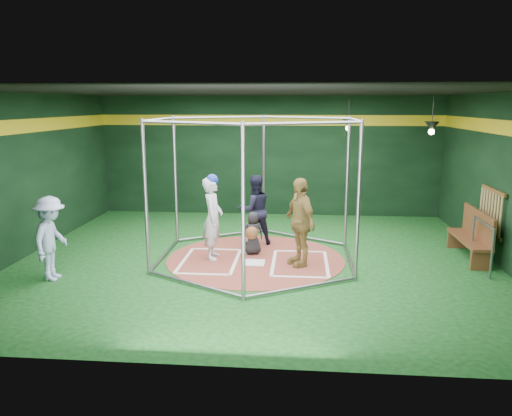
# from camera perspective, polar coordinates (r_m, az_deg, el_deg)

# --- Properties ---
(room_shell) EXTENTS (10.10, 9.10, 3.53)m
(room_shell) POSITION_cam_1_polar(r_m,az_deg,el_deg) (10.37, -0.04, 3.43)
(room_shell) COLOR #0D3B11
(room_shell) RESTS_ON ground
(clay_disc) EXTENTS (3.80, 3.80, 0.01)m
(clay_disc) POSITION_cam_1_polar(r_m,az_deg,el_deg) (10.76, -0.05, -5.82)
(clay_disc) COLOR brown
(clay_disc) RESTS_ON ground
(home_plate) EXTENTS (0.43, 0.43, 0.01)m
(home_plate) POSITION_cam_1_polar(r_m,az_deg,el_deg) (10.47, -0.19, -6.25)
(home_plate) COLOR white
(home_plate) RESTS_ON clay_disc
(batter_box_left) EXTENTS (1.17, 1.77, 0.01)m
(batter_box_left) POSITION_cam_1_polar(r_m,az_deg,el_deg) (10.64, -5.30, -6.01)
(batter_box_left) COLOR white
(batter_box_left) RESTS_ON clay_disc
(batter_box_right) EXTENTS (1.17, 1.77, 0.01)m
(batter_box_right) POSITION_cam_1_polar(r_m,az_deg,el_deg) (10.48, 5.04, -6.29)
(batter_box_right) COLOR white
(batter_box_right) RESTS_ON clay_disc
(batting_cage) EXTENTS (4.05, 4.67, 3.00)m
(batting_cage) POSITION_cam_1_polar(r_m,az_deg,el_deg) (10.41, -0.05, 2.04)
(batting_cage) COLOR gray
(batting_cage) RESTS_ON ground
(bat_rack) EXTENTS (0.07, 1.25, 0.98)m
(bat_rack) POSITION_cam_1_polar(r_m,az_deg,el_deg) (11.57, 25.25, -0.38)
(bat_rack) COLOR brown
(bat_rack) RESTS_ON room_shell
(pendant_lamp_near) EXTENTS (0.34, 0.34, 0.90)m
(pendant_lamp_near) POSITION_cam_1_polar(r_m,az_deg,el_deg) (13.89, 10.51, 9.45)
(pendant_lamp_near) COLOR black
(pendant_lamp_near) RESTS_ON room_shell
(pendant_lamp_far) EXTENTS (0.34, 0.34, 0.90)m
(pendant_lamp_far) POSITION_cam_1_polar(r_m,az_deg,el_deg) (12.61, 19.45, 8.77)
(pendant_lamp_far) COLOR black
(pendant_lamp_far) RESTS_ON room_shell
(batter_figure) EXTENTS (0.43, 0.65, 1.82)m
(batter_figure) POSITION_cam_1_polar(r_m,az_deg,el_deg) (10.61, -4.96, -1.02)
(batter_figure) COLOR silver
(batter_figure) RESTS_ON clay_disc
(visitor_leopard) EXTENTS (0.89, 1.14, 1.81)m
(visitor_leopard) POSITION_cam_1_polar(r_m,az_deg,el_deg) (10.17, 5.03, -1.58)
(visitor_leopard) COLOR tan
(visitor_leopard) RESTS_ON clay_disc
(catcher_figure) EXTENTS (0.53, 0.61, 0.95)m
(catcher_figure) POSITION_cam_1_polar(r_m,az_deg,el_deg) (10.93, -0.38, -2.87)
(catcher_figure) COLOR black
(catcher_figure) RESTS_ON clay_disc
(umpire) EXTENTS (0.98, 0.89, 1.65)m
(umpire) POSITION_cam_1_polar(r_m,az_deg,el_deg) (11.65, -0.16, -0.23)
(umpire) COLOR black
(umpire) RESTS_ON clay_disc
(bystander_blue) EXTENTS (0.62, 1.05, 1.60)m
(bystander_blue) POSITION_cam_1_polar(r_m,az_deg,el_deg) (10.10, -22.38, -3.23)
(bystander_blue) COLOR #ABBFE3
(bystander_blue) RESTS_ON ground
(dugout_bench) EXTENTS (0.42, 1.81, 1.05)m
(dugout_bench) POSITION_cam_1_polar(r_m,az_deg,el_deg) (11.64, 23.56, -2.75)
(dugout_bench) COLOR brown
(dugout_bench) RESTS_ON ground
(steel_railing) EXTENTS (0.05, 1.15, 0.99)m
(steel_railing) POSITION_cam_1_polar(r_m,az_deg,el_deg) (10.87, 24.47, -3.12)
(steel_railing) COLOR slate
(steel_railing) RESTS_ON ground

